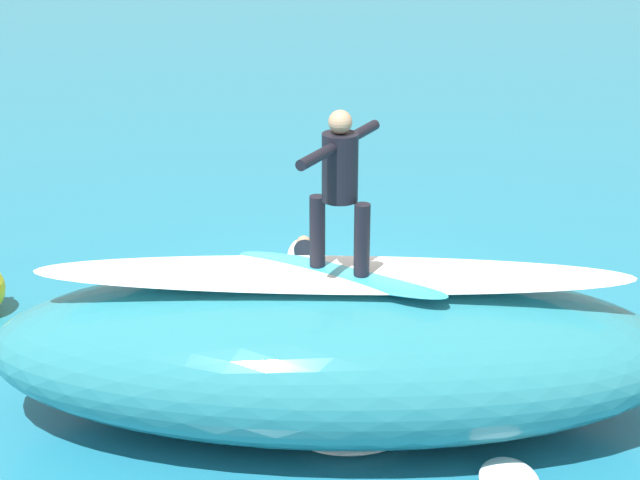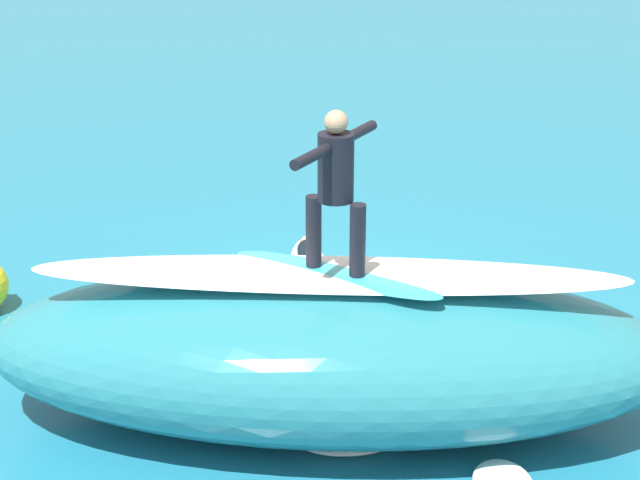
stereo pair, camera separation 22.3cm
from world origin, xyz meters
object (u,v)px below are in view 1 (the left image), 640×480
object	(u,v)px
surfer_riding	(340,179)
surfer_paddling	(307,266)
surfboard_riding	(339,274)
surfboard_paddling	(306,274)

from	to	relation	value
surfer_riding	surfer_paddling	distance (m)	4.12
surfboard_riding	surfboard_paddling	world-z (taller)	surfboard_riding
surfboard_riding	surfer_riding	xyz separation A→B (m)	(0.00, -0.00, 0.94)
surfer_riding	surfboard_paddling	xyz separation A→B (m)	(0.81, -3.44, -2.49)
surfer_paddling	surfboard_paddling	bearing A→B (deg)	-0.00
surfboard_paddling	surfer_paddling	world-z (taller)	surfer_paddling
surfboard_riding	surfboard_paddling	size ratio (longest dim) A/B	0.88
surfer_paddling	surfboard_riding	bearing A→B (deg)	-178.86
surfer_riding	surfboard_paddling	bearing A→B (deg)	-55.98
surfboard_riding	surfboard_paddling	xyz separation A→B (m)	(0.81, -3.44, -1.54)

